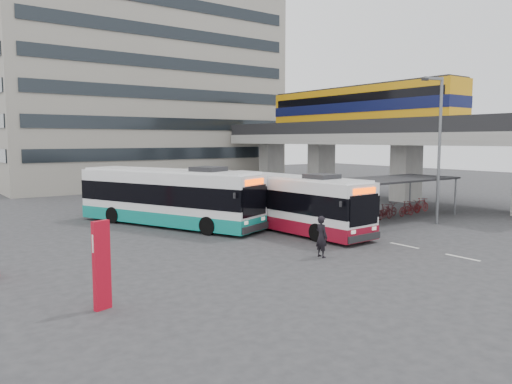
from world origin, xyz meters
TOP-DOWN VIEW (x-y plane):
  - ground at (0.00, 0.00)m, footprint 120.00×120.00m
  - viaduct at (17.00, 12.74)m, footprint 8.00×32.00m
  - bike_shelter at (8.47, 3.00)m, footprint 10.00×4.00m
  - office_block at (6.00, 36.00)m, footprint 30.00×15.00m
  - road_markings at (2.50, -3.00)m, footprint 0.15×7.60m
  - bus_main at (0.68, 3.67)m, footprint 2.99×11.12m
  - bus_teal at (-4.02, 8.72)m, footprint 6.87×12.02m
  - pedestrian at (-2.31, -2.38)m, footprint 0.47×0.68m
  - lamp_post at (9.06, -0.19)m, footprint 1.50×0.51m
  - sign_totem_south at (-12.12, -3.39)m, footprint 0.56×0.32m

SIDE VIEW (x-z plane):
  - ground at x=0.00m, z-range 0.00..0.00m
  - road_markings at x=2.50m, z-range 0.00..0.01m
  - pedestrian at x=-2.31m, z-range 0.00..1.78m
  - bike_shelter at x=8.47m, z-range 0.03..2.57m
  - sign_totem_south at x=-12.12m, z-range 0.04..2.70m
  - bus_main at x=0.68m, z-range -0.12..3.14m
  - bus_teal at x=-4.02m, z-range -0.13..3.40m
  - lamp_post at x=9.06m, z-range 0.60..9.22m
  - viaduct at x=17.00m, z-range 1.39..11.07m
  - office_block at x=6.00m, z-range 0.00..25.00m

